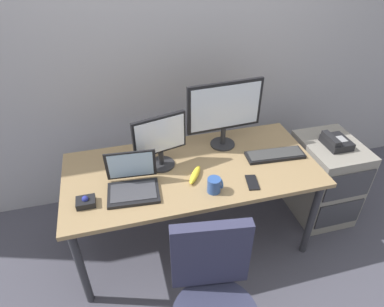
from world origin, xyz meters
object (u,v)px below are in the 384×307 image
(monitor_side, at_px, (160,140))
(keyboard, at_px, (275,155))
(trackball_mouse, at_px, (86,202))
(banana, at_px, (195,175))
(laptop, at_px, (133,182))
(cell_phone, at_px, (252,182))
(coffee_mug, at_px, (214,185))
(monitor_main, at_px, (225,110))
(file_cabinet, at_px, (324,179))
(desk_phone, at_px, (336,142))

(monitor_side, distance_m, keyboard, 0.82)
(trackball_mouse, distance_m, banana, 0.69)
(trackball_mouse, bearing_deg, banana, 6.57)
(keyboard, relative_size, laptop, 1.27)
(cell_phone, height_order, banana, banana)
(coffee_mug, bearing_deg, keyboard, 24.21)
(monitor_side, relative_size, banana, 1.96)
(monitor_main, bearing_deg, cell_phone, -85.11)
(keyboard, bearing_deg, coffee_mug, -155.79)
(file_cabinet, xyz_separation_m, cell_phone, (-0.78, -0.27, 0.37))
(monitor_side, relative_size, keyboard, 0.89)
(coffee_mug, bearing_deg, monitor_side, 127.73)
(monitor_main, distance_m, monitor_side, 0.50)
(trackball_mouse, bearing_deg, keyboard, 6.92)
(file_cabinet, height_order, monitor_side, monitor_side)
(monitor_side, height_order, cell_phone, monitor_side)
(trackball_mouse, xyz_separation_m, cell_phone, (1.02, -0.07, -0.02))
(desk_phone, height_order, trackball_mouse, desk_phone)
(monitor_side, bearing_deg, banana, -44.64)
(laptop, relative_size, banana, 1.74)
(monitor_main, bearing_deg, file_cabinet, -12.66)
(desk_phone, relative_size, cell_phone, 1.41)
(keyboard, height_order, cell_phone, keyboard)
(monitor_main, bearing_deg, monitor_side, -165.27)
(file_cabinet, height_order, monitor_main, monitor_main)
(laptop, bearing_deg, monitor_main, 24.82)
(file_cabinet, distance_m, desk_phone, 0.38)
(cell_phone, relative_size, banana, 0.75)
(laptop, height_order, banana, laptop)
(file_cabinet, bearing_deg, desk_phone, -116.78)
(monitor_main, distance_m, coffee_mug, 0.57)
(keyboard, xyz_separation_m, laptop, (-1.00, -0.09, 0.04))
(monitor_main, xyz_separation_m, laptop, (-0.70, -0.32, -0.24))
(keyboard, distance_m, coffee_mug, 0.58)
(laptop, xyz_separation_m, banana, (0.40, 0.01, -0.03))
(desk_phone, bearing_deg, monitor_main, 166.13)
(desk_phone, distance_m, monitor_side, 1.31)
(file_cabinet, distance_m, cell_phone, 0.91)
(desk_phone, bearing_deg, monitor_side, 176.70)
(monitor_main, height_order, cell_phone, monitor_main)
(coffee_mug, xyz_separation_m, cell_phone, (0.26, 0.01, -0.04))
(file_cabinet, height_order, banana, banana)
(monitor_side, xyz_separation_m, keyboard, (0.79, -0.10, -0.19))
(file_cabinet, height_order, laptop, laptop)
(monitor_side, bearing_deg, trackball_mouse, -152.32)
(file_cabinet, bearing_deg, keyboard, -174.87)
(monitor_main, xyz_separation_m, banana, (-0.30, -0.31, -0.27))
(keyboard, distance_m, banana, 0.61)
(trackball_mouse, distance_m, coffee_mug, 0.77)
(desk_phone, bearing_deg, banana, -174.48)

